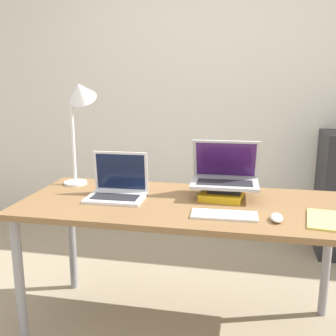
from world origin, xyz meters
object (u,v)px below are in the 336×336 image
object	(u,v)px
laptop_on_books	(225,175)
desk_lamp	(80,104)
laptop_left	(117,189)
book_stack	(224,191)
wireless_keyboard	(224,215)
mouse	(277,218)
notepad	(334,221)

from	to	relation	value
laptop_on_books	desk_lamp	world-z (taller)	desk_lamp
laptop_left	desk_lamp	distance (m)	0.55
book_stack	wireless_keyboard	size ratio (longest dim) A/B	0.94
wireless_keyboard	mouse	world-z (taller)	mouse
desk_lamp	laptop_on_books	bearing A→B (deg)	-3.08
laptop_left	laptop_on_books	xyz separation A→B (m)	(0.57, 0.13, 0.07)
book_stack	desk_lamp	distance (m)	0.96
laptop_on_books	wireless_keyboard	distance (m)	0.34
book_stack	wireless_keyboard	bearing A→B (deg)	-85.82
wireless_keyboard	mouse	bearing A→B (deg)	-2.77
laptop_on_books	wireless_keyboard	size ratio (longest dim) A/B	1.17
laptop_on_books	desk_lamp	xyz separation A→B (m)	(-0.84, 0.05, 0.37)
laptop_on_books	wireless_keyboard	world-z (taller)	laptop_on_books
book_stack	desk_lamp	bearing A→B (deg)	176.76
notepad	desk_lamp	world-z (taller)	desk_lamp
laptop_left	notepad	distance (m)	1.09
mouse	laptop_on_books	bearing A→B (deg)	127.55
laptop_left	desk_lamp	xyz separation A→B (m)	(-0.28, 0.18, 0.44)
laptop_left	mouse	size ratio (longest dim) A/B	2.83
wireless_keyboard	laptop_left	bearing A→B (deg)	162.32
wireless_keyboard	laptop_on_books	bearing A→B (deg)	93.35
laptop_left	notepad	xyz separation A→B (m)	(1.08, -0.16, -0.04)
book_stack	laptop_left	bearing A→B (deg)	-166.80
laptop_left	desk_lamp	bearing A→B (deg)	146.87
notepad	desk_lamp	xyz separation A→B (m)	(-1.36, 0.34, 0.48)
mouse	desk_lamp	distance (m)	1.26
laptop_left	book_stack	bearing A→B (deg)	13.20
mouse	desk_lamp	size ratio (longest dim) A/B	0.17
laptop_left	book_stack	xyz separation A→B (m)	(0.56, 0.13, -0.02)
notepad	wireless_keyboard	bearing A→B (deg)	-177.27
mouse	wireless_keyboard	bearing A→B (deg)	177.23
book_stack	notepad	xyz separation A→B (m)	(0.52, -0.30, -0.03)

